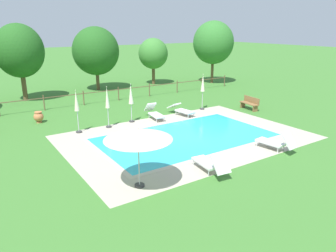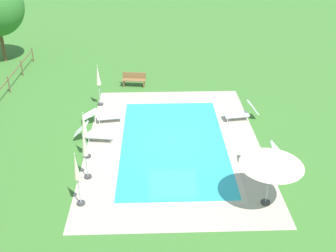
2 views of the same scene
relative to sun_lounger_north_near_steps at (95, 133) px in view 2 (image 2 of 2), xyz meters
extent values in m
plane|color=#3D752D|center=(-0.41, -3.80, -0.38)|extent=(160.00, 160.00, 0.00)
cube|color=#B2A893|center=(-0.41, -3.80, -0.38)|extent=(12.13, 8.31, 0.01)
cube|color=#2DB7C6|center=(-0.41, -3.80, -0.38)|extent=(8.82, 5.00, 0.01)
cube|color=#C0B59F|center=(-0.41, -1.18, -0.38)|extent=(9.30, 0.24, 0.01)
cube|color=#C0B59F|center=(-0.41, -6.42, -0.38)|extent=(9.30, 0.24, 0.01)
cube|color=#C0B59F|center=(4.12, -3.80, -0.38)|extent=(0.24, 5.00, 0.01)
cube|color=#C0B59F|center=(-4.94, -3.80, -0.38)|extent=(0.24, 5.00, 0.01)
cube|color=white|center=(-0.04, -0.28, -0.07)|extent=(0.76, 1.37, 0.07)
cube|color=white|center=(0.09, 0.67, 0.22)|extent=(0.68, 0.72, 0.64)
cube|color=silver|center=(-0.04, -0.28, -0.12)|extent=(0.73, 1.34, 0.04)
cylinder|color=silver|center=(0.15, -0.86, -0.24)|extent=(0.04, 0.04, 0.28)
cylinder|color=silver|center=(-0.36, -0.79, -0.24)|extent=(0.04, 0.04, 0.28)
cylinder|color=silver|center=(0.29, 0.24, -0.24)|extent=(0.04, 0.04, 0.28)
cylinder|color=silver|center=(-0.22, 0.30, -0.24)|extent=(0.04, 0.04, 0.28)
cube|color=white|center=(1.90, -7.28, -0.07)|extent=(0.77, 1.37, 0.07)
cube|color=white|center=(2.03, -8.18, 0.27)|extent=(0.67, 0.64, 0.71)
cube|color=silver|center=(1.90, -7.28, -0.12)|extent=(0.74, 1.34, 0.04)
cylinder|color=silver|center=(1.58, -6.77, -0.24)|extent=(0.04, 0.04, 0.28)
cylinder|color=silver|center=(2.08, -6.70, -0.24)|extent=(0.04, 0.04, 0.28)
cylinder|color=silver|center=(1.73, -7.87, -0.24)|extent=(0.04, 0.04, 0.28)
cylinder|color=silver|center=(2.23, -7.80, -0.24)|extent=(0.04, 0.04, 0.28)
cube|color=white|center=(1.95, -0.50, -0.07)|extent=(0.78, 1.37, 0.07)
cube|color=white|center=(1.80, 0.51, 0.12)|extent=(0.71, 0.86, 0.44)
cube|color=silver|center=(1.95, -0.50, -0.12)|extent=(0.75, 1.34, 0.04)
cylinder|color=silver|center=(2.28, -1.01, -0.24)|extent=(0.04, 0.04, 0.28)
cylinder|color=silver|center=(1.78, -1.09, -0.24)|extent=(0.04, 0.04, 0.28)
cylinder|color=silver|center=(2.12, 0.08, -0.24)|extent=(0.04, 0.04, 0.28)
cylinder|color=silver|center=(1.62, 0.01, -0.24)|extent=(0.04, 0.04, 0.28)
cube|color=white|center=(-2.10, -7.40, -0.07)|extent=(0.74, 1.36, 0.07)
cube|color=white|center=(-2.20, -8.33, 0.24)|extent=(0.66, 0.68, 0.67)
cube|color=silver|center=(-2.10, -7.40, -0.12)|extent=(0.71, 1.33, 0.04)
cylinder|color=silver|center=(-2.29, -6.83, -0.24)|extent=(0.04, 0.04, 0.28)
cylinder|color=silver|center=(-1.78, -6.88, -0.24)|extent=(0.04, 0.04, 0.28)
cylinder|color=silver|center=(-2.41, -7.93, -0.24)|extent=(0.04, 0.04, 0.28)
cylinder|color=silver|center=(-1.91, -7.98, -0.24)|extent=(0.04, 0.04, 0.28)
cylinder|color=#383838|center=(-4.99, -7.18, -0.34)|extent=(0.36, 0.36, 0.08)
cylinder|color=#B2B5B7|center=(-4.99, -7.18, 0.69)|extent=(0.04, 0.04, 2.16)
cone|color=beige|center=(-4.99, -7.18, 1.60)|extent=(2.38, 2.38, 0.38)
sphere|color=beige|center=(-4.99, -7.18, 1.80)|extent=(0.06, 0.06, 0.06)
cylinder|color=#383838|center=(-1.49, 0.19, -0.34)|extent=(0.32, 0.32, 0.08)
cylinder|color=#B2B5B7|center=(-1.49, 0.19, 0.18)|extent=(0.04, 0.04, 1.12)
cone|color=beige|center=(-1.49, 0.19, 1.31)|extent=(0.29, 0.29, 1.14)
sphere|color=beige|center=(-1.49, 0.19, 1.89)|extent=(0.05, 0.05, 0.05)
cylinder|color=#383838|center=(3.96, 0.22, -0.34)|extent=(0.32, 0.32, 0.08)
cylinder|color=#B2B5B7|center=(3.96, 0.22, 0.25)|extent=(0.04, 0.04, 1.27)
cone|color=beige|center=(3.96, 0.22, 1.44)|extent=(0.29, 0.29, 1.11)
sphere|color=beige|center=(3.96, 0.22, 2.02)|extent=(0.05, 0.05, 0.05)
cylinder|color=#383838|center=(-3.08, -0.05, -0.34)|extent=(0.32, 0.32, 0.08)
cylinder|color=#B2B5B7|center=(-3.08, -0.05, 0.19)|extent=(0.04, 0.04, 1.15)
cone|color=beige|center=(-3.08, -0.05, 1.35)|extent=(0.24, 0.24, 1.17)
sphere|color=beige|center=(-3.08, -0.05, 1.95)|extent=(0.05, 0.05, 0.05)
cylinder|color=#383838|center=(-4.80, -0.02, -0.34)|extent=(0.32, 0.32, 0.08)
cylinder|color=#B2B5B7|center=(-4.80, -0.02, 0.22)|extent=(0.04, 0.04, 1.21)
cone|color=beige|center=(-4.80, -0.02, 1.37)|extent=(0.26, 0.26, 1.08)
sphere|color=beige|center=(-4.80, -0.02, 1.93)|extent=(0.05, 0.05, 0.05)
cube|color=olive|center=(6.60, -1.62, 0.06)|extent=(0.61, 1.54, 0.06)
cube|color=olive|center=(6.79, -1.64, 0.29)|extent=(0.22, 1.50, 0.40)
cube|color=olive|center=(6.52, -2.25, -0.18)|extent=(0.40, 0.10, 0.41)
cube|color=olive|center=(6.67, -0.99, -0.18)|extent=(0.40, 0.10, 0.41)
cylinder|color=brown|center=(5.90, 5.97, 0.14)|extent=(0.08, 0.08, 1.05)
cylinder|color=brown|center=(8.67, 5.97, 0.14)|extent=(0.08, 0.08, 1.05)
cylinder|color=brown|center=(11.43, 5.97, 0.14)|extent=(0.08, 0.08, 1.05)
cylinder|color=brown|center=(11.71, 8.10, 0.82)|extent=(0.27, 0.27, 2.42)
camera|label=1|loc=(-9.81, -16.27, 5.09)|focal=34.06mm
camera|label=2|loc=(-16.99, -2.99, 9.78)|focal=42.83mm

